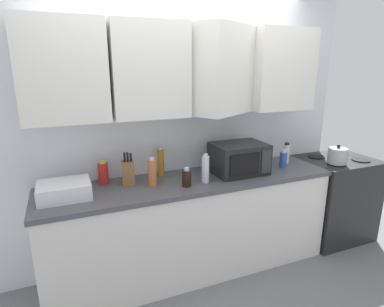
% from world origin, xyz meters
% --- Properties ---
extents(wall_back_with_cabinets, '(3.47, 0.60, 2.60)m').
position_xyz_m(wall_back_with_cabinets, '(0.00, -0.07, 1.58)').
color(wall_back_with_cabinets, white).
rests_on(wall_back_with_cabinets, ground_plane).
extents(counter_run, '(2.60, 0.63, 0.90)m').
position_xyz_m(counter_run, '(0.00, -0.30, 0.45)').
color(counter_run, white).
rests_on(counter_run, ground_plane).
extents(stove_range, '(0.76, 0.64, 0.91)m').
position_xyz_m(stove_range, '(1.68, -0.32, 0.45)').
color(stove_range, black).
rests_on(stove_range, ground_plane).
extents(kettle, '(0.18, 0.18, 0.19)m').
position_xyz_m(kettle, '(1.51, -0.46, 0.99)').
color(kettle, '#B2B2B7').
rests_on(kettle, stove_range).
extents(microwave, '(0.48, 0.37, 0.28)m').
position_xyz_m(microwave, '(0.46, -0.31, 1.04)').
color(microwave, black).
rests_on(microwave, counter_run).
extents(dish_rack, '(0.38, 0.30, 0.12)m').
position_xyz_m(dish_rack, '(-1.04, -0.30, 0.96)').
color(dish_rack, silver).
rests_on(dish_rack, counter_run).
extents(knife_block, '(0.12, 0.14, 0.28)m').
position_xyz_m(knife_block, '(-0.54, -0.20, 1.00)').
color(knife_block, brown).
rests_on(knife_block, counter_run).
extents(bottle_clear_tall, '(0.06, 0.06, 0.25)m').
position_xyz_m(bottle_clear_tall, '(0.08, -0.41, 1.02)').
color(bottle_clear_tall, silver).
rests_on(bottle_clear_tall, counter_run).
extents(bottle_red_sauce, '(0.08, 0.08, 0.20)m').
position_xyz_m(bottle_red_sauce, '(-0.73, -0.11, 0.99)').
color(bottle_red_sauce, red).
rests_on(bottle_red_sauce, counter_run).
extents(bottle_soy_dark, '(0.08, 0.08, 0.16)m').
position_xyz_m(bottle_soy_dark, '(-0.10, -0.43, 0.97)').
color(bottle_soy_dark, black).
rests_on(bottle_soy_dark, counter_run).
extents(bottle_blue_cleaner, '(0.07, 0.07, 0.18)m').
position_xyz_m(bottle_blue_cleaner, '(0.95, -0.33, 0.98)').
color(bottle_blue_cleaner, '#2D56B7').
rests_on(bottle_blue_cleaner, counter_run).
extents(bottle_spice_jar, '(0.07, 0.07, 0.25)m').
position_xyz_m(bottle_spice_jar, '(-0.36, -0.32, 1.02)').
color(bottle_spice_jar, '#BC6638').
rests_on(bottle_spice_jar, counter_run).
extents(bottle_white_jar, '(0.06, 0.06, 0.21)m').
position_xyz_m(bottle_white_jar, '(1.07, -0.23, 1.00)').
color(bottle_white_jar, white).
rests_on(bottle_white_jar, counter_run).
extents(bottle_amber_vinegar, '(0.06, 0.06, 0.27)m').
position_xyz_m(bottle_amber_vinegar, '(-0.22, -0.10, 1.03)').
color(bottle_amber_vinegar, '#AD701E').
rests_on(bottle_amber_vinegar, counter_run).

